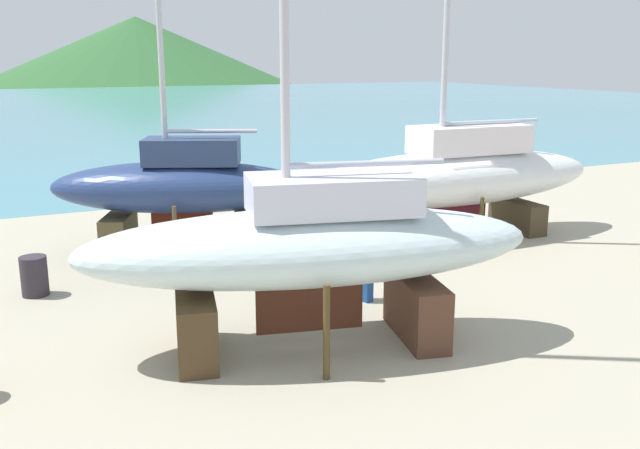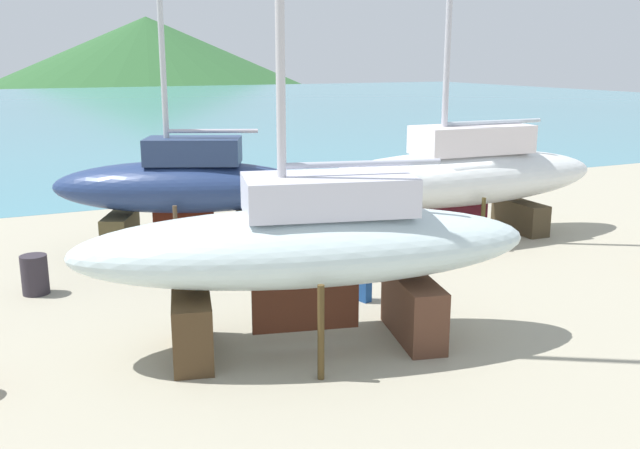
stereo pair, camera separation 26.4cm
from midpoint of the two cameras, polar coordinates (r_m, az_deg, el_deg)
The scene contains 8 objects.
ground_plane at distance 19.36m, azimuth 14.61°, elevation -3.29°, with size 47.12×47.12×0.00m, color #A7A089.
sea_water at distance 81.60m, azimuth -16.58°, elevation 9.16°, with size 162.57×109.07×0.01m, color teal.
headland_hill at distance 197.87m, azimuth -13.79°, elevation 11.59°, with size 149.24×149.24×31.85m, color #2E5F2F.
sailboat_small_center at distance 21.52m, azimuth 11.53°, elevation 3.97°, with size 10.07×2.98×17.25m.
sailboat_far_slipway at distance 19.77m, azimuth -10.77°, elevation 3.00°, with size 7.44×4.88×11.03m.
sailboat_mid_port at distance 13.08m, azimuth -0.46°, elevation -1.74°, with size 9.03×4.62×14.80m.
worker at distance 15.88m, azimuth 4.10°, elevation -3.35°, with size 0.35×0.49×1.65m.
barrel_rust_mid at distance 17.71m, azimuth -21.91°, elevation -3.83°, with size 0.62×0.62×0.94m, color #302B32.
Camera 2 is at (-11.84, -17.30, 5.46)m, focal length 39.11 mm.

